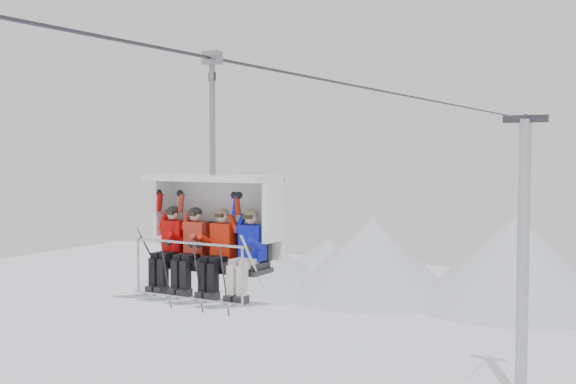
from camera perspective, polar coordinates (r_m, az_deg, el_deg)
The scene contains 8 objects.
ridgeline at distance 55.68m, azimuth 20.60°, elevation -6.28°, with size 72.00×21.00×7.00m.
lift_tower_right at distance 35.46m, azimuth 18.05°, elevation -6.72°, with size 2.00×1.80×13.48m.
haul_cable at distance 14.19m, azimuth 0.00°, elevation 9.40°, with size 0.06×0.06×50.00m, color #323237.
chairlift_carrier at distance 12.13m, azimuth -5.63°, elevation -2.10°, with size 2.25×1.17×3.98m.
skier_far_left at distance 12.39m, azimuth -9.28°, elevation -4.16°, with size 0.39×1.69×1.55m.
skier_center_left at distance 12.10m, azimuth -7.55°, elevation -4.32°, with size 0.39×1.69×1.55m.
skier_center_right at distance 11.78m, azimuth -5.43°, elevation -4.51°, with size 0.39×1.69×1.55m.
skier_far_right at distance 11.47m, azimuth -3.16°, elevation -4.71°, with size 0.39×1.69×1.55m.
Camera 1 is at (6.99, -12.25, 11.75)m, focal length 45.00 mm.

